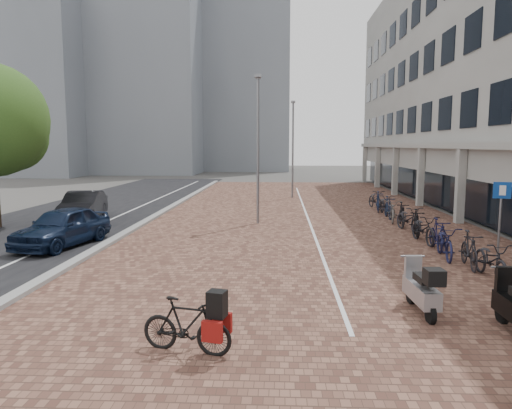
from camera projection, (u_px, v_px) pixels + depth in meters
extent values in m
plane|color=#474442|center=(244.00, 287.00, 11.69)|extent=(140.00, 140.00, 0.00)
cube|color=brown|center=(303.00, 216.00, 23.48)|extent=(14.50, 42.00, 0.04)
cube|color=black|center=(84.00, 214.00, 24.03)|extent=(8.00, 50.00, 0.03)
cube|color=gray|center=(160.00, 213.00, 23.83)|extent=(0.35, 42.00, 0.14)
cube|color=white|center=(123.00, 214.00, 23.93)|extent=(0.12, 44.00, 0.00)
cube|color=white|center=(307.00, 215.00, 23.46)|extent=(0.10, 30.00, 0.00)
cube|color=#A8A8A3|center=(505.00, 52.00, 25.83)|extent=(8.00, 40.00, 13.00)
cube|color=black|center=(435.00, 177.00, 26.85)|extent=(0.15, 38.00, 3.20)
cube|color=#A8A8A3|center=(433.00, 145.00, 26.64)|extent=(1.60, 38.00, 0.30)
cube|color=#A8A8A3|center=(460.00, 185.00, 20.94)|extent=(0.35, 0.35, 3.40)
cube|color=#A8A8A3|center=(421.00, 177.00, 26.89)|extent=(0.35, 0.35, 3.40)
cube|color=#A8A8A3|center=(395.00, 171.00, 32.83)|extent=(0.35, 0.35, 3.40)
cube|color=#A8A8A3|center=(378.00, 167.00, 38.78)|extent=(0.35, 0.35, 3.40)
cube|color=#A8A8A3|center=(365.00, 164.00, 44.73)|extent=(0.35, 0.35, 3.40)
cube|color=gray|center=(143.00, 41.00, 58.08)|extent=(14.00, 12.00, 32.00)
cube|color=gray|center=(245.00, 74.00, 64.78)|extent=(12.00, 10.00, 26.00)
cube|color=gray|center=(41.00, 86.00, 53.38)|extent=(10.00, 10.00, 20.00)
imported|color=black|center=(62.00, 227.00, 16.35)|extent=(2.44, 4.24, 1.36)
imported|color=black|center=(83.00, 206.00, 21.92)|extent=(2.06, 4.26, 1.35)
imported|color=black|center=(186.00, 326.00, 7.93)|extent=(1.66, 0.82, 0.96)
cube|color=black|center=(186.00, 301.00, 7.87)|extent=(0.34, 0.33, 0.43)
cube|color=maroon|center=(173.00, 323.00, 7.93)|extent=(0.35, 0.17, 0.34)
cube|color=maroon|center=(199.00, 323.00, 7.91)|extent=(0.35, 0.17, 0.34)
cylinder|color=slate|center=(500.00, 224.00, 14.36)|extent=(0.07, 0.07, 2.18)
cube|color=#0B3991|center=(502.00, 190.00, 14.20)|extent=(0.49, 0.18, 0.49)
cylinder|color=slate|center=(258.00, 151.00, 20.67)|extent=(0.12, 0.12, 6.38)
cylinder|color=slate|center=(293.00, 151.00, 30.96)|extent=(0.12, 0.12, 6.22)
sphere|color=#31521C|center=(12.00, 136.00, 20.27)|extent=(2.99, 2.99, 2.99)
imported|color=black|center=(491.00, 260.00, 12.29)|extent=(0.72, 1.98, 1.04)
imported|color=black|center=(469.00, 250.00, 13.44)|extent=(0.72, 1.80, 1.05)
imported|color=#15183B|center=(445.00, 242.00, 14.59)|extent=(0.91, 2.04, 1.04)
imported|color=black|center=(438.00, 235.00, 15.72)|extent=(0.52, 1.75, 1.05)
imported|color=black|center=(423.00, 229.00, 16.87)|extent=(0.85, 2.02, 1.04)
imported|color=black|center=(416.00, 223.00, 18.01)|extent=(0.81, 1.81, 1.05)
imported|color=black|center=(408.00, 219.00, 19.15)|extent=(1.05, 2.07, 1.04)
imported|color=black|center=(402.00, 215.00, 20.28)|extent=(0.72, 1.80, 1.05)
imported|color=#55514D|center=(393.00, 211.00, 21.43)|extent=(1.04, 2.07, 1.04)
imported|color=#131D36|center=(388.00, 208.00, 22.57)|extent=(0.57, 1.77, 1.05)
imported|color=black|center=(385.00, 205.00, 23.70)|extent=(0.76, 2.00, 1.04)
imported|color=#151F3A|center=(378.00, 202.00, 24.85)|extent=(0.76, 1.80, 1.05)
imported|color=black|center=(375.00, 199.00, 25.98)|extent=(0.94, 2.05, 1.04)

